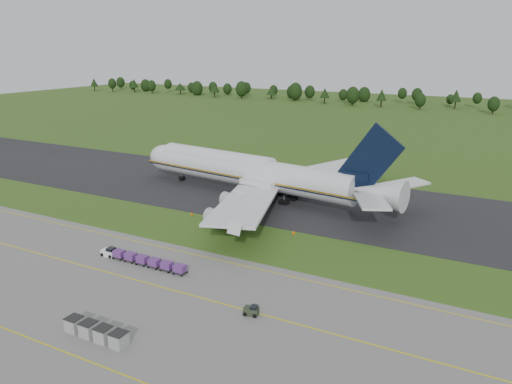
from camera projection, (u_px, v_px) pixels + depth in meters
The scene contains 10 objects.
ground at pixel (245, 240), 90.38m from camera, with size 600.00×600.00×0.00m, color #305018.
apron at pixel (111, 330), 61.56m from camera, with size 300.00×52.00×0.06m, color slate.
taxiway at pixel (305, 199), 114.10m from camera, with size 300.00×40.00×0.08m, color black.
apron_markings at pixel (148, 305), 67.50m from camera, with size 300.00×30.20×0.01m.
tree_line at pixel (450, 98), 273.99m from camera, with size 523.36×23.73×11.90m.
aircraft at pixel (252, 172), 115.86m from camera, with size 70.38×67.77×19.69m.
baggage_train at pixel (141, 259), 79.92m from camera, with size 16.82×1.53×1.47m.
utility_cart at pixel (251, 311), 64.84m from camera, with size 2.06×1.44×1.05m.
uld_row at pixel (96, 332), 59.50m from camera, with size 9.04×1.84×1.82m.
edge_markers at pixel (240, 223), 97.94m from camera, with size 23.53×0.30×0.60m.
Camera 1 is at (41.26, -73.55, 33.70)m, focal length 35.00 mm.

